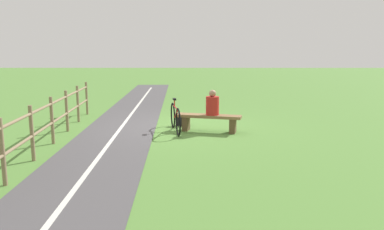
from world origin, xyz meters
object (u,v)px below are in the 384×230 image
Objects in this scene: person_seated at (212,105)px; bicycle at (175,118)px; bench at (209,120)px; backpack at (183,119)px.

person_seated is 1.12m from bicycle.
bicycle is at bearing 12.93° from person_seated.
bench is 1.15m from backpack.
bench is 0.45m from person_seated.
bicycle is 4.55× the size of backpack.
person_seated reaches higher than bicycle.
backpack is at bearing 155.87° from bicycle.
bicycle is at bearing 14.18° from bench.
bench is at bearing 131.42° from backpack.
bench is 1.03× the size of bicycle.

